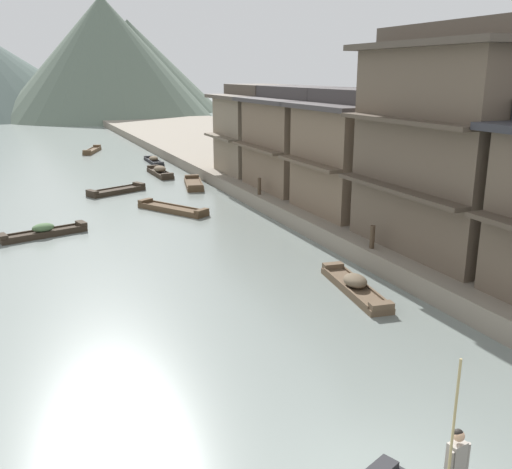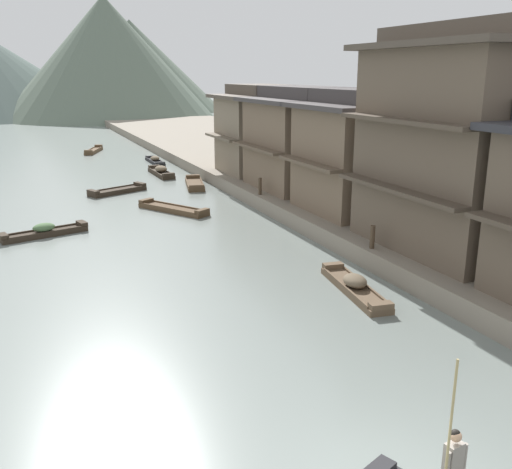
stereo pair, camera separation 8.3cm
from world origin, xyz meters
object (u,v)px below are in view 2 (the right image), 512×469
house_waterfront_far (260,130)px  house_waterfront_narrow (302,139)px  house_waterfront_second (467,142)px  mooring_post_dock_mid (372,237)px  house_waterfront_tall (362,152)px  boat_crossing_west (195,184)px  boat_midriver_upstream (355,286)px  boat_moored_second (161,172)px  boat_moored_third (118,191)px  boatman_person (453,462)px  boat_moored_far (44,232)px  boat_midriver_drifting (94,151)px  boat_upstream_distant (155,161)px  boat_moored_nearest (173,209)px  mooring_post_dock_far (260,186)px

house_waterfront_far → house_waterfront_narrow: bearing=-89.1°
house_waterfront_second → mooring_post_dock_mid: size_ratio=9.08×
house_waterfront_tall → mooring_post_dock_mid: (-3.36, -6.12, -2.52)m
boat_crossing_west → house_waterfront_far: size_ratio=0.68×
boat_midriver_upstream → boat_moored_second: bearing=91.3°
boat_moored_third → boatman_person: bearing=-89.4°
boat_midriver_upstream → house_waterfront_second: (5.65, 1.11, 4.89)m
boat_moored_third → boat_moored_second: bearing=52.3°
boat_moored_far → boat_crossing_west: boat_moored_far is taller
boat_moored_far → boat_midriver_drifting: 31.15m
house_waterfront_tall → mooring_post_dock_mid: 7.42m
boat_moored_far → house_waterfront_tall: 16.44m
boat_midriver_upstream → house_waterfront_tall: house_waterfront_tall is taller
boat_crossing_west → boat_upstream_distant: bearing=90.3°
boat_crossing_west → boat_moored_far: bearing=-138.4°
boat_moored_far → boat_upstream_distant: size_ratio=0.95×
boat_moored_nearest → house_waterfront_second: house_waterfront_second is taller
house_waterfront_narrow → boat_midriver_drifting: bearing=108.2°
boat_crossing_west → house_waterfront_narrow: (4.97, -6.77, 3.66)m
boat_moored_far → mooring_post_dock_mid: mooring_post_dock_mid is taller
boatman_person → boat_midriver_upstream: bearing=65.6°
boat_crossing_west → house_waterfront_second: 21.69m
boatman_person → boat_upstream_distant: boatman_person is taller
boat_crossing_west → mooring_post_dock_far: mooring_post_dock_far is taller
boat_moored_far → mooring_post_dock_mid: size_ratio=4.40×
boatman_person → boat_crossing_west: boatman_person is taller
boat_moored_nearest → house_waterfront_second: size_ratio=0.53×
mooring_post_dock_far → house_waterfront_narrow: bearing=18.6°
boat_moored_nearest → house_waterfront_far: 10.99m
boat_moored_third → boat_moored_far: 10.47m
boat_moored_nearest → mooring_post_dock_far: bearing=-12.9°
house_waterfront_tall → house_waterfront_far: (-0.14, 12.96, 0.00)m
house_waterfront_narrow → house_waterfront_tall: bearing=-89.7°
boat_midriver_upstream → boat_upstream_distant: (0.39, 33.51, -0.02)m
house_waterfront_tall → boat_moored_second: bearing=108.0°
boat_moored_far → house_waterfront_far: house_waterfront_far is taller
boat_moored_far → house_waterfront_narrow: house_waterfront_narrow is taller
boat_midriver_upstream → house_waterfront_tall: (5.47, 8.22, 3.60)m
boat_moored_nearest → boat_crossing_west: bearing=63.6°
boatman_person → boat_midriver_drifting: bearing=89.0°
boatman_person → boat_midriver_upstream: (4.64, 10.26, -1.22)m
boat_midriver_upstream → boat_crossing_west: size_ratio=1.05×
boat_midriver_drifting → boat_upstream_distant: 10.14m
house_waterfront_tall → boat_moored_far: bearing=165.4°
boat_midriver_upstream → boat_moored_nearest: bearing=100.9°
house_waterfront_far → boat_midriver_upstream: bearing=-104.1°
house_waterfront_tall → boat_crossing_west: bearing=110.5°
boatman_person → boat_midriver_drifting: 53.05m
boat_moored_second → boat_midriver_upstream: bearing=-88.7°
boat_moored_nearest → house_waterfront_narrow: 9.08m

